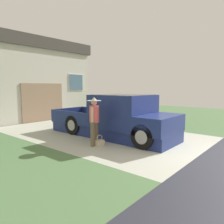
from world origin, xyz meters
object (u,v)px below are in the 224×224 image
object	(u,v)px
handbag	(100,142)
house_with_garage	(1,80)
pickup_truck	(120,118)
wheeled_trash_bin	(101,108)
person_with_hat	(94,117)

from	to	relation	value
handbag	house_with_garage	xyz separation A→B (m)	(0.90, 9.51, 2.31)
pickup_truck	wheeled_trash_bin	distance (m)	5.59
pickup_truck	person_with_hat	xyz separation A→B (m)	(-1.46, -0.05, 0.21)
pickup_truck	person_with_hat	size ratio (longest dim) A/B	3.32
house_with_garage	person_with_hat	bearing A→B (deg)	-95.90
person_with_hat	handbag	distance (m)	0.86
pickup_truck	wheeled_trash_bin	world-z (taller)	pickup_truck
person_with_hat	house_with_garage	bearing A→B (deg)	60.59
wheeled_trash_bin	house_with_garage	bearing A→B (deg)	129.20
handbag	person_with_hat	bearing A→B (deg)	109.68
house_with_garage	wheeled_trash_bin	xyz separation A→B (m)	(4.06, -4.98, -1.83)
pickup_truck	wheeled_trash_bin	bearing A→B (deg)	-130.20
house_with_garage	pickup_truck	bearing A→B (deg)	-86.93
pickup_truck	handbag	xyz separation A→B (m)	(-1.40, -0.23, -0.64)
person_with_hat	pickup_truck	bearing A→B (deg)	-21.57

